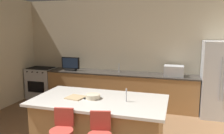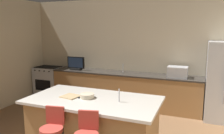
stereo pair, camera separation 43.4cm
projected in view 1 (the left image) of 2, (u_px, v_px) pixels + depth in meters
name	position (u px, v px, depth m)	size (l,w,h in m)	color
wall_back	(123.00, 52.00, 6.36)	(6.34, 0.12, 2.91)	beige
counter_back	(120.00, 89.00, 6.17)	(4.11, 0.62, 0.91)	#9E7042
kitchen_island	(99.00, 124.00, 3.89)	(2.25, 1.20, 0.92)	black
refrigerator	(219.00, 79.00, 5.34)	(0.80, 0.79, 1.82)	#B7BABF
range_oven	(42.00, 83.00, 6.86)	(0.79, 0.63, 0.93)	#B7BABF
microwave	(174.00, 71.00, 5.68)	(0.48, 0.36, 0.26)	#B7BABF
tv_monitor	(71.00, 64.00, 6.42)	(0.54, 0.16, 0.38)	black
sink_faucet_back	(119.00, 68.00, 6.18)	(0.02, 0.02, 0.24)	#B2B2B7
sink_faucet_island	(126.00, 95.00, 3.66)	(0.02, 0.02, 0.22)	#B2B2B7
fruit_bowl	(93.00, 96.00, 3.83)	(0.25, 0.25, 0.08)	beige
cell_phone	(92.00, 98.00, 3.86)	(0.07, 0.15, 0.01)	black
tv_remote	(89.00, 98.00, 3.85)	(0.04, 0.17, 0.02)	black
cutting_board	(75.00, 97.00, 3.88)	(0.29, 0.27, 0.02)	tan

